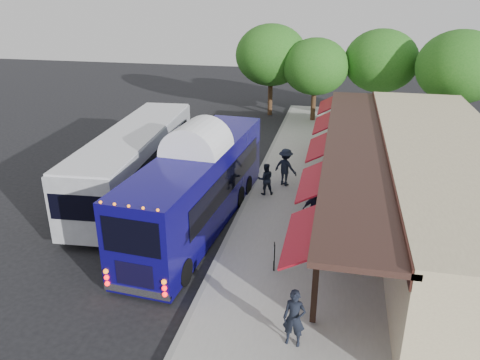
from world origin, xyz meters
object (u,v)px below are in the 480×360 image
Objects in this scene: ped_b at (266,179)px; ped_c at (315,209)px; sign_board at (274,253)px; city_bus at (135,159)px; ped_a at (294,318)px; coach_bus at (198,183)px; ped_d at (286,167)px.

ped_b is 4.00m from ped_c.
sign_board is (1.39, -6.55, -0.08)m from ped_b.
ped_a is (8.76, -9.26, -0.74)m from city_bus.
city_bus is 11.60× the size of sign_board.
coach_bus reaches higher than ped_b.
city_bus reaches higher than ped_a.
coach_bus is at bearing 38.13° from ped_b.
ped_a reaches higher than sign_board.
city_bus reaches higher than ped_c.
ped_d is (-1.77, 4.43, 0.07)m from ped_c.
ped_a is 11.57m from ped_d.
ped_a is (4.75, -6.61, -0.92)m from coach_bus.
ped_d is 1.85× the size of sign_board.
ped_d is at bearing -138.57° from ped_b.
ped_b is at bearing 60.92° from coach_bus.
ped_b is 0.82× the size of ped_d.
ped_c is at bearing 111.37° from ped_b.
coach_bus is at bearing 130.88° from sign_board.
city_bus is 6.40m from ped_b.
ped_d is at bearing 61.82° from coach_bus.
ped_b is at bearing 109.09° from ped_a.
ped_a is 0.91× the size of ped_d.
ped_d is (-1.67, 11.45, 0.09)m from ped_a.
sign_board is at bearing -35.59° from coach_bus.
ped_b is at bearing 92.77° from sign_board.
sign_board is (0.60, -7.91, -0.26)m from ped_d.
coach_bus is at bearing -37.55° from city_bus.
coach_bus is 5.79m from ped_d.
city_bus is at bearing -28.94° from ped_c.
city_bus is at bearing 43.03° from ped_d.
ped_c is (2.56, -3.07, 0.10)m from ped_b.
ped_a is 10.38m from ped_b.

